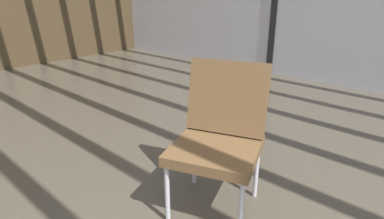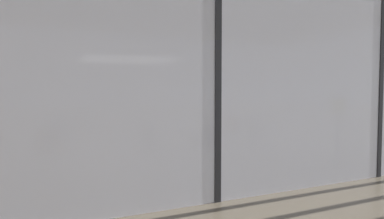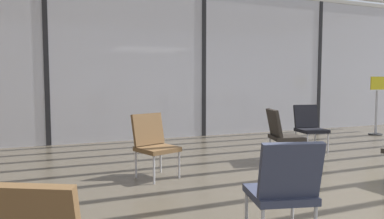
{
  "view_description": "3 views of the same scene",
  "coord_description": "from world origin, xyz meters",
  "px_view_note": "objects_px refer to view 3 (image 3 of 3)",
  "views": [
    {
      "loc": [
        -1.16,
        0.67,
        1.26
      ],
      "look_at": [
        -1.91,
        1.51,
        0.82
      ],
      "focal_mm": 29.37,
      "sensor_mm": 36.0,
      "label": 1
    },
    {
      "loc": [
        -2.42,
        0.88,
        1.61
      ],
      "look_at": [
        -0.17,
        5.68,
        1.34
      ],
      "focal_mm": 31.85,
      "sensor_mm": 36.0,
      "label": 2
    },
    {
      "loc": [
        -3.44,
        -2.63,
        1.31
      ],
      "look_at": [
        0.37,
        6.85,
        0.51
      ],
      "focal_mm": 32.99,
      "sensor_mm": 36.0,
      "label": 3
    }
  ],
  "objects_px": {
    "lounge_chair_4": "(281,132)",
    "lounge_chair_5": "(309,125)",
    "lounge_chair_6": "(284,186)",
    "info_sign": "(377,108)",
    "lounge_chair_2": "(153,141)",
    "parked_airplane": "(125,58)"
  },
  "relations": [
    {
      "from": "lounge_chair_4",
      "to": "lounge_chair_5",
      "type": "bearing_deg",
      "value": -45.18
    },
    {
      "from": "lounge_chair_6",
      "to": "info_sign",
      "type": "distance_m",
      "value": 7.09
    },
    {
      "from": "lounge_chair_5",
      "to": "lounge_chair_2",
      "type": "bearing_deg",
      "value": -158.84
    },
    {
      "from": "lounge_chair_4",
      "to": "info_sign",
      "type": "bearing_deg",
      "value": -52.35
    },
    {
      "from": "parked_airplane",
      "to": "lounge_chair_6",
      "type": "height_order",
      "value": "parked_airplane"
    },
    {
      "from": "lounge_chair_4",
      "to": "parked_airplane",
      "type": "bearing_deg",
      "value": 21.94
    },
    {
      "from": "info_sign",
      "to": "lounge_chair_6",
      "type": "bearing_deg",
      "value": -144.71
    },
    {
      "from": "parked_airplane",
      "to": "lounge_chair_4",
      "type": "height_order",
      "value": "parked_airplane"
    },
    {
      "from": "lounge_chair_4",
      "to": "lounge_chair_5",
      "type": "relative_size",
      "value": 1.0
    },
    {
      "from": "lounge_chair_2",
      "to": "info_sign",
      "type": "bearing_deg",
      "value": -4.78
    },
    {
      "from": "lounge_chair_6",
      "to": "info_sign",
      "type": "height_order",
      "value": "info_sign"
    },
    {
      "from": "parked_airplane",
      "to": "info_sign",
      "type": "bearing_deg",
      "value": -54.04
    },
    {
      "from": "lounge_chair_5",
      "to": "info_sign",
      "type": "relative_size",
      "value": 0.6
    },
    {
      "from": "lounge_chair_4",
      "to": "info_sign",
      "type": "height_order",
      "value": "info_sign"
    },
    {
      "from": "lounge_chair_4",
      "to": "lounge_chair_2",
      "type": "bearing_deg",
      "value": 108.21
    },
    {
      "from": "lounge_chair_4",
      "to": "info_sign",
      "type": "xyz_separation_m",
      "value": [
        3.98,
        1.6,
        0.18
      ]
    },
    {
      "from": "lounge_chair_5",
      "to": "info_sign",
      "type": "xyz_separation_m",
      "value": [
        2.92,
        1.01,
        0.18
      ]
    },
    {
      "from": "parked_airplane",
      "to": "lounge_chair_4",
      "type": "bearing_deg",
      "value": -83.86
    },
    {
      "from": "parked_airplane",
      "to": "info_sign",
      "type": "distance_m",
      "value": 8.44
    },
    {
      "from": "lounge_chair_2",
      "to": "lounge_chair_6",
      "type": "distance_m",
      "value": 2.44
    },
    {
      "from": "lounge_chair_4",
      "to": "lounge_chair_6",
      "type": "bearing_deg",
      "value": 159.96
    },
    {
      "from": "lounge_chair_6",
      "to": "info_sign",
      "type": "xyz_separation_m",
      "value": [
        5.79,
        4.09,
        0.18
      ]
    }
  ]
}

